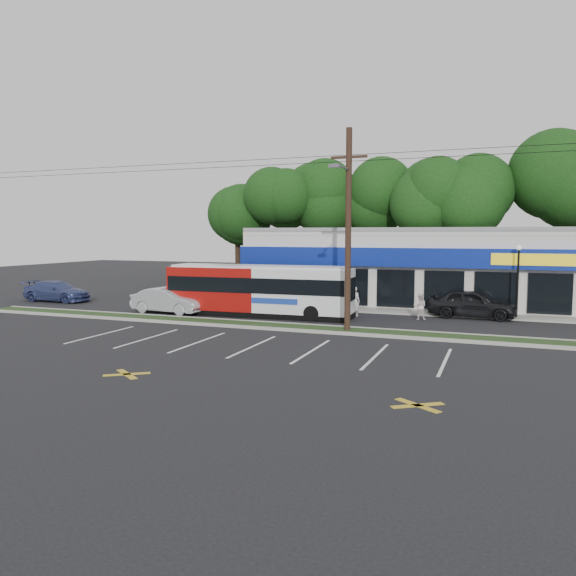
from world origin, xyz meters
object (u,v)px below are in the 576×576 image
(utility_pole, at_px, (345,223))
(pedestrian_b, at_px, (420,307))
(metrobus, at_px, (259,289))
(car_silver, at_px, (169,301))
(pedestrian_a, at_px, (354,301))
(car_dark, at_px, (472,304))
(car_blue, at_px, (57,291))
(lamp_post, at_px, (518,273))

(utility_pole, relative_size, pedestrian_b, 33.07)
(metrobus, relative_size, car_silver, 2.37)
(car_silver, xyz_separation_m, pedestrian_a, (11.00, 2.90, 0.11))
(metrobus, xyz_separation_m, car_dark, (11.94, 3.66, -0.76))
(car_silver, distance_m, car_blue, 11.26)
(utility_pole, height_order, metrobus, utility_pole)
(utility_pole, height_order, car_dark, utility_pole)
(lamp_post, xyz_separation_m, pedestrian_a, (-9.00, -2.40, -1.78))
(pedestrian_b, bearing_deg, car_blue, -3.75)
(pedestrian_b, bearing_deg, car_silver, 6.11)
(metrobus, xyz_separation_m, pedestrian_b, (9.19, 1.86, -0.84))
(metrobus, distance_m, car_dark, 12.51)
(metrobus, distance_m, pedestrian_b, 9.41)
(car_blue, bearing_deg, utility_pole, -102.66)
(car_blue, xyz_separation_m, pedestrian_b, (25.83, 0.47, 0.02))
(car_silver, bearing_deg, car_blue, 82.35)
(utility_pole, height_order, car_blue, utility_pole)
(utility_pole, bearing_deg, lamp_post, 43.95)
(metrobus, bearing_deg, utility_pole, -32.10)
(pedestrian_a, bearing_deg, car_silver, 19.45)
(lamp_post, height_order, pedestrian_a, lamp_post)
(lamp_post, height_order, car_dark, lamp_post)
(car_dark, distance_m, car_silver, 18.19)
(car_silver, height_order, car_blue, car_silver)
(metrobus, relative_size, pedestrian_b, 7.48)
(utility_pole, distance_m, metrobus, 8.10)
(car_dark, bearing_deg, pedestrian_b, 126.52)
(metrobus, bearing_deg, lamp_post, 14.57)
(utility_pole, xyz_separation_m, car_blue, (-22.83, 4.96, -4.67))
(pedestrian_a, bearing_deg, lamp_post, -160.43)
(metrobus, relative_size, car_dark, 2.29)
(car_dark, xyz_separation_m, car_silver, (-17.58, -4.66, -0.05))
(car_dark, distance_m, pedestrian_b, 3.29)
(metrobus, xyz_separation_m, car_silver, (-5.64, -1.00, -0.81))
(metrobus, relative_size, pedestrian_a, 6.32)
(car_dark, bearing_deg, pedestrian_a, 108.22)
(lamp_post, bearing_deg, car_dark, -165.24)
(pedestrian_a, distance_m, pedestrian_b, 3.84)
(lamp_post, distance_m, pedestrian_b, 6.03)
(utility_pole, distance_m, car_blue, 23.83)
(car_silver, bearing_deg, utility_pole, -97.68)
(lamp_post, bearing_deg, car_silver, -165.16)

